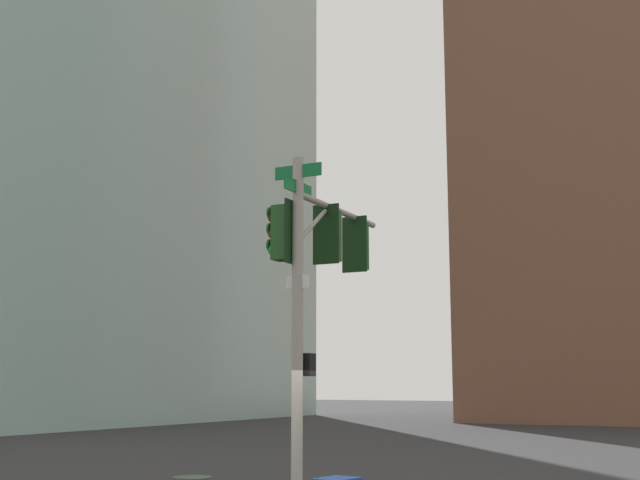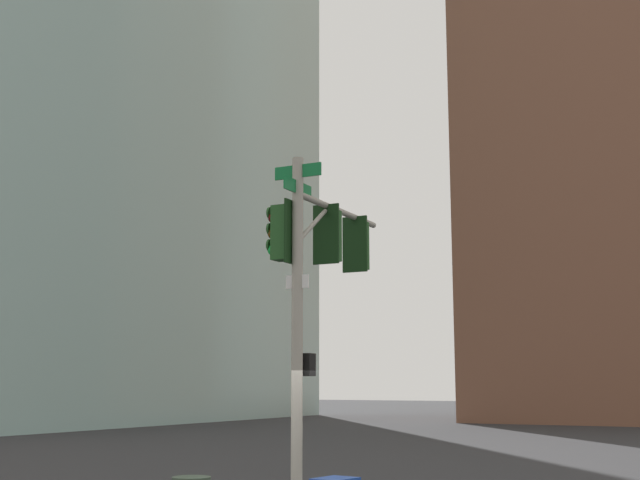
{
  "view_description": "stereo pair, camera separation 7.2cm",
  "coord_description": "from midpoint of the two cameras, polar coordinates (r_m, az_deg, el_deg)",
  "views": [
    {
      "loc": [
        -7.41,
        12.85,
        2.26
      ],
      "look_at": [
        -0.05,
        -1.33,
        4.95
      ],
      "focal_mm": 48.17,
      "sensor_mm": 36.0,
      "label": 1
    },
    {
      "loc": [
        -7.48,
        12.82,
        2.26
      ],
      "look_at": [
        -0.05,
        -1.33,
        4.95
      ],
      "focal_mm": 48.17,
      "sensor_mm": 36.0,
      "label": 2
    }
  ],
  "objects": [
    {
      "name": "signal_pole_assembly",
      "position": [
        16.16,
        -0.32,
        -1.77
      ],
      "size": [
        1.08,
        4.01,
        6.33
      ],
      "rotation": [
        0.0,
        0.0,
        4.73
      ],
      "color": "#9E998C",
      "rests_on": "ground_plane"
    },
    {
      "name": "building_brick_nearside",
      "position": [
        60.39,
        19.61,
        10.91
      ],
      "size": [
        19.86,
        14.17,
        45.6
      ],
      "primitive_type": "cube",
      "color": "brown",
      "rests_on": "ground_plane"
    }
  ]
}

